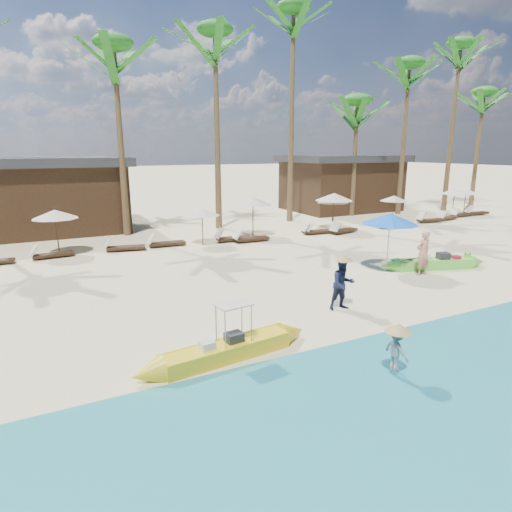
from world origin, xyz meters
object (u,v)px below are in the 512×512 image
green_canoe (433,263)px  yellow_canoe (227,350)px  tourist (423,253)px  blue_umbrella (390,219)px

green_canoe → yellow_canoe: (-10.56, -3.42, -0.01)m
green_canoe → tourist: (-1.13, -0.43, 0.65)m
yellow_canoe → tourist: 9.91m
yellow_canoe → blue_umbrella: (8.56, 3.98, 1.91)m
green_canoe → blue_umbrella: 2.82m
tourist → blue_umbrella: size_ratio=0.74×
tourist → yellow_canoe: bearing=16.6°
green_canoe → blue_umbrella: size_ratio=2.13×
tourist → green_canoe: bearing=-160.1°
tourist → blue_umbrella: 1.82m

